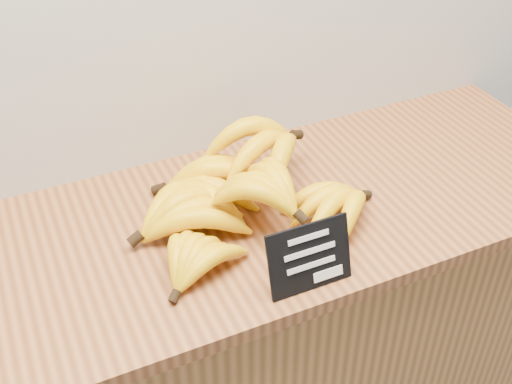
% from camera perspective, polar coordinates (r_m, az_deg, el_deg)
% --- Properties ---
extents(counter, '(1.28, 0.50, 0.90)m').
position_cam_1_polar(counter, '(1.61, -0.77, -15.36)').
color(counter, '#A76E35').
rests_on(counter, ground).
extents(counter_top, '(1.54, 0.54, 0.03)m').
position_cam_1_polar(counter_top, '(1.27, -0.94, -2.53)').
color(counter_top, '#9A5B2F').
rests_on(counter_top, counter).
extents(chalkboard_sign, '(0.15, 0.04, 0.12)m').
position_cam_1_polar(chalkboard_sign, '(1.09, 4.80, -5.80)').
color(chalkboard_sign, black).
rests_on(chalkboard_sign, counter_top).
extents(banana_pile, '(0.49, 0.41, 0.13)m').
position_cam_1_polar(banana_pile, '(1.23, -1.25, 0.08)').
color(banana_pile, yellow).
rests_on(banana_pile, counter_top).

